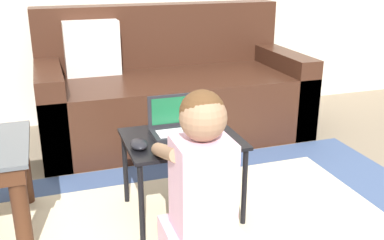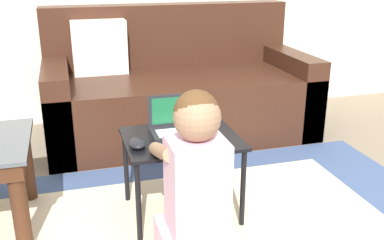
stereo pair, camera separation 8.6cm
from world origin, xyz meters
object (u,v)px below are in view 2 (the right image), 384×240
object	(u,v)px
couch	(176,91)
computer_mouse	(137,143)
laptop_desk	(181,147)
person_seated	(196,194)
laptop	(177,127)

from	to	relation	value
couch	computer_mouse	bearing A→B (deg)	-111.83
laptop_desk	person_seated	bearing A→B (deg)	-96.88
couch	laptop_desk	bearing A→B (deg)	-102.87
computer_mouse	person_seated	xyz separation A→B (m)	(0.16, -0.35, -0.08)
computer_mouse	laptop	bearing A→B (deg)	28.01
couch	person_seated	size ratio (longest dim) A/B	2.40
laptop_desk	couch	bearing A→B (deg)	77.13
laptop	computer_mouse	distance (m)	0.24
laptop	computer_mouse	xyz separation A→B (m)	(-0.21, -0.11, -0.01)
couch	person_seated	distance (m)	1.54
laptop_desk	computer_mouse	world-z (taller)	computer_mouse
laptop	computer_mouse	world-z (taller)	laptop
person_seated	computer_mouse	bearing A→B (deg)	114.52
person_seated	couch	bearing A→B (deg)	78.76
couch	laptop	size ratio (longest dim) A/B	7.06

